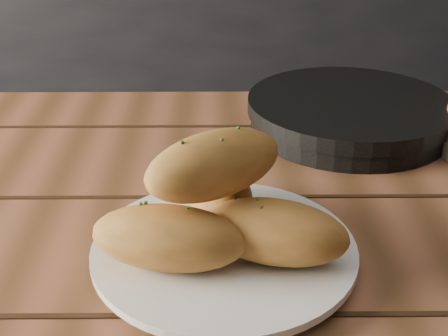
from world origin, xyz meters
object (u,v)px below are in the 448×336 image
plate (224,253)px  bread_rolls (219,207)px  table (397,328)px  skillet (351,114)px

plate → bread_rolls: (-0.00, -0.00, 0.05)m
plate → table: bearing=6.8°
skillet → plate: bearing=-119.8°
table → bread_rolls: 0.25m
table → plate: (-0.19, -0.02, 0.11)m
table → bread_rolls: bread_rolls is taller
plate → bread_rolls: size_ratio=1.05×
table → skillet: 0.32m
bread_rolls → skillet: 0.37m
table → plate: size_ratio=5.48×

